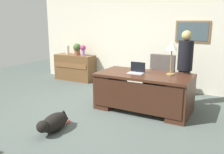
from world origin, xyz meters
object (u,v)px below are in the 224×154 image
at_px(credenza, 75,67).
at_px(dog_toy_bone, 68,122).
at_px(dog_lying, 53,123).
at_px(potted_plant, 77,49).
at_px(desk, 143,91).
at_px(armchair, 160,79).
at_px(vase_empty, 68,50).
at_px(vase_with_flowers, 83,49).
at_px(laptop, 137,70).
at_px(person_standing, 185,67).
at_px(desk_lamp, 172,48).

bearing_deg(credenza, dog_toy_bone, -55.26).
relative_size(dog_lying, potted_plant, 2.13).
height_order(desk, armchair, armchair).
relative_size(armchair, vase_empty, 3.69).
relative_size(vase_with_flowers, dog_toy_bone, 1.86).
xyz_separation_m(armchair, dog_toy_bone, (-0.99, -2.29, -0.45)).
bearing_deg(vase_empty, laptop, -26.49).
bearing_deg(vase_empty, person_standing, -10.96).
distance_m(desk, laptop, 0.44).
height_order(desk, laptop, laptop).
bearing_deg(armchair, credenza, 170.09).
distance_m(laptop, vase_with_flowers, 2.84).
relative_size(vase_empty, potted_plant, 0.78).
relative_size(laptop, vase_with_flowers, 0.99).
xyz_separation_m(person_standing, vase_with_flowers, (-3.22, 0.74, 0.15)).
distance_m(credenza, desk_lamp, 3.75).
height_order(credenza, desk_lamp, desk_lamp).
xyz_separation_m(credenza, vase_empty, (-0.27, 0.00, 0.54)).
bearing_deg(armchair, dog_toy_bone, -113.34).
distance_m(person_standing, desk_lamp, 0.76).
height_order(armchair, desk_lamp, desk_lamp).
distance_m(armchair, dog_toy_bone, 2.53).
bearing_deg(desk, vase_empty, 154.49).
bearing_deg(desk, laptop, 175.09).
xyz_separation_m(desk, potted_plant, (-2.80, 1.51, 0.57)).
bearing_deg(vase_empty, credenza, -0.29).
xyz_separation_m(vase_with_flowers, vase_empty, (-0.59, 0.00, -0.06)).
distance_m(dog_lying, vase_empty, 3.96).
relative_size(credenza, dog_lying, 1.69).
distance_m(credenza, dog_lying, 3.74).
bearing_deg(potted_plant, dog_toy_bone, -56.66).
bearing_deg(vase_with_flowers, dog_lying, -63.21).
bearing_deg(laptop, potted_plant, 150.43).
distance_m(armchair, person_standing, 0.75).
distance_m(desk_lamp, dog_toy_bone, 2.45).
relative_size(credenza, potted_plant, 3.59).
bearing_deg(laptop, dog_toy_bone, -121.09).
bearing_deg(desk, person_standing, 49.81).
bearing_deg(credenza, potted_plant, 0.77).
height_order(armchair, potted_plant, potted_plant).
distance_m(credenza, vase_with_flowers, 0.68).
bearing_deg(potted_plant, desk, -28.34).
bearing_deg(credenza, desk_lamp, -21.12).
bearing_deg(credenza, laptop, -28.65).
distance_m(person_standing, potted_plant, 3.53).
bearing_deg(vase_with_flowers, person_standing, -12.92).
bearing_deg(credenza, vase_empty, 179.71).
bearing_deg(armchair, dog_lying, -110.35).
bearing_deg(armchair, desk, -92.08).
distance_m(vase_empty, dog_toy_bone, 3.68).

